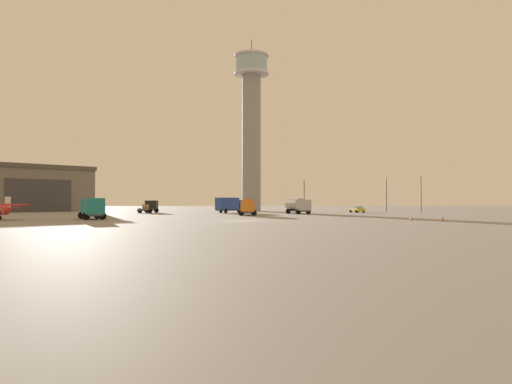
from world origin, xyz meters
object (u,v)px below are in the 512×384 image
truck_fuel_tanker_silver (297,205)px  truck_fuel_tanker_orange (248,206)px  car_yellow (357,209)px  truck_flatbed_black (150,207)px  light_post_east (304,192)px  traffic_cone_near_right (411,218)px  truck_box_blue (231,204)px  light_post_north (421,190)px  control_tower (251,119)px  traffic_cone_near_left (443,218)px  truck_box_teal (92,207)px  light_post_west (386,191)px

truck_fuel_tanker_silver → truck_fuel_tanker_orange: truck_fuel_tanker_silver is taller
truck_fuel_tanker_orange → car_yellow: 31.67m
truck_flatbed_black → light_post_east: size_ratio=0.89×
traffic_cone_near_right → truck_box_blue: bearing=118.1°
light_post_east → light_post_north: 27.21m
control_tower → traffic_cone_near_left: 71.10m
truck_fuel_tanker_silver → truck_flatbed_black: bearing=-130.8°
truck_box_teal → truck_fuel_tanker_silver: size_ratio=1.03×
light_post_north → light_post_east: bearing=178.5°
truck_box_blue → truck_flatbed_black: truck_box_blue is taller
truck_flatbed_black → traffic_cone_near_right: bearing=-127.0°
truck_fuel_tanker_silver → traffic_cone_near_left: 36.66m
truck_flatbed_black → light_post_west: (54.50, 7.80, 3.74)m
traffic_cone_near_left → light_post_east: bearing=98.5°
control_tower → traffic_cone_near_right: 67.65m
truck_fuel_tanker_orange → light_post_west: size_ratio=0.72×
car_yellow → light_post_east: light_post_east is taller
truck_box_blue → light_post_north: bearing=-19.7°
control_tower → truck_box_teal: bearing=-114.7°
truck_box_blue → truck_fuel_tanker_silver: size_ratio=1.05×
truck_box_teal → light_post_west: size_ratio=0.82×
truck_flatbed_black → truck_fuel_tanker_orange: size_ratio=1.10×
car_yellow → light_post_east: size_ratio=0.57×
traffic_cone_near_left → traffic_cone_near_right: (-2.73, 3.05, -0.03)m
truck_box_blue → light_post_west: bearing=-12.2°
truck_flatbed_black → light_post_north: size_ratio=0.77×
truck_box_teal → truck_fuel_tanker_silver: 40.90m
truck_box_blue → truck_fuel_tanker_orange: size_ratio=1.17×
truck_box_teal → light_post_north: size_ratio=0.79×
truck_box_blue → truck_box_teal: bearing=-147.5°
truck_box_blue → traffic_cone_near_right: truck_box_blue is taller
truck_flatbed_black → truck_box_blue: bearing=-87.8°
truck_box_blue → traffic_cone_near_left: truck_box_blue is taller
truck_fuel_tanker_silver → light_post_east: light_post_east is taller
light_post_east → light_post_west: bearing=9.5°
truck_fuel_tanker_silver → light_post_west: bearing=109.1°
truck_box_blue → light_post_east: bearing=-5.2°
control_tower → truck_box_teal: size_ratio=6.43×
truck_box_teal → car_yellow: size_ratio=1.60×
light_post_east → car_yellow: bearing=-29.5°
car_yellow → light_post_north: size_ratio=0.49×
control_tower → traffic_cone_near_right: bearing=-75.6°
light_post_north → traffic_cone_near_right: light_post_north is taller
truck_fuel_tanker_orange → car_yellow: bearing=131.0°
truck_fuel_tanker_silver → traffic_cone_near_right: size_ratio=10.67×
light_post_west → light_post_north: (6.68, -4.14, 0.14)m
truck_box_teal → light_post_west: (56.92, 44.94, 3.39)m
control_tower → traffic_cone_near_left: control_tower is taller
truck_box_blue → light_post_east: 18.47m
truck_fuel_tanker_silver → car_yellow: size_ratio=1.56×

